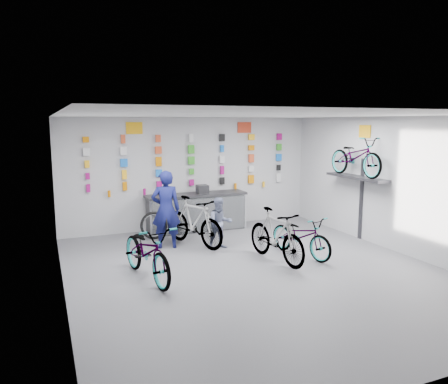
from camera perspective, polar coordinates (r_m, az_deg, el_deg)
name	(u,v)px	position (r m, az deg, el deg)	size (l,w,h in m)	color
floor	(257,272)	(8.63, 4.28, -10.34)	(8.00, 8.00, 0.00)	#57575D
ceiling	(259,115)	(8.14, 4.53, 10.00)	(8.00, 8.00, 0.00)	white
wall_back	(191,173)	(11.92, -4.38, 2.49)	(7.00, 7.00, 0.00)	silver
wall_front	(431,254)	(5.12, 25.38, -7.33)	(7.00, 7.00, 0.00)	silver
wall_left	(60,210)	(7.38, -20.62, -2.19)	(8.00, 8.00, 0.00)	silver
wall_right	(400,185)	(10.31, 22.00, 0.81)	(8.00, 8.00, 0.00)	silver
counter	(197,213)	(11.65, -3.60, -2.71)	(2.70, 0.66, 1.00)	black
merch_wall	(194,162)	(11.85, -3.90, 3.98)	(5.56, 0.08, 1.56)	#930C64
wall_bracket	(357,181)	(11.08, 17.01, 1.43)	(0.39, 1.90, 2.00)	#333338
sign_left	(134,128)	(11.44, -11.64, 8.18)	(0.42, 0.02, 0.30)	#EFA611
sign_right	(244,128)	(12.42, 2.68, 8.41)	(0.42, 0.02, 0.30)	#BB371E
sign_side	(365,131)	(11.09, 17.91, 7.54)	(0.02, 0.40, 0.30)	#EFA611
bike_left	(147,252)	(8.19, -10.02, -7.68)	(0.70, 2.00, 1.05)	gray
bike_center	(276,236)	(9.13, 6.82, -5.67)	(0.52, 1.83, 1.10)	gray
bike_right	(301,236)	(9.61, 10.02, -5.63)	(0.60, 1.71, 0.90)	gray
bike_service	(194,221)	(10.23, -3.92, -3.86)	(0.54, 1.92, 1.15)	gray
bike_wall	(356,157)	(10.98, 16.84, 4.46)	(0.63, 1.80, 0.95)	gray
clerk	(166,209)	(10.05, -7.60, -2.28)	(0.66, 0.43, 1.80)	#0F1348
customer	(220,223)	(9.97, -0.52, -4.10)	(0.57, 0.45, 1.18)	slate
spare_wheel	(154,225)	(11.00, -9.14, -4.33)	(0.69, 0.21, 0.68)	black
register	(202,189)	(11.61, -2.85, 0.38)	(0.28, 0.30, 0.22)	black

